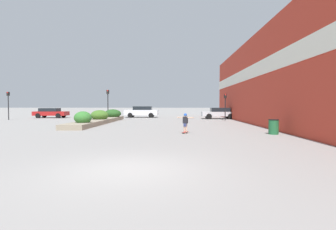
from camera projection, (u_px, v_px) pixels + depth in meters
name	position (u px, v px, depth m)	size (l,w,h in m)	color
ground_plane	(127.00, 170.00, 7.36)	(300.00, 300.00, 0.00)	gray
building_wall_right	(263.00, 78.00, 21.96)	(0.67, 40.40, 8.11)	#B23323
planter_box	(101.00, 118.00, 26.21)	(2.00, 14.62, 1.30)	gray
skateboard	(185.00, 132.00, 16.61)	(0.47, 0.73, 0.10)	maroon
skateboarder	(185.00, 121.00, 16.58)	(1.04, 0.50, 1.18)	tan
trash_bin	(274.00, 127.00, 16.12)	(0.62, 0.62, 0.93)	#1E5B33
car_leftmost	(51.00, 113.00, 36.29)	(4.49, 1.92, 1.35)	maroon
car_center_left	(142.00, 112.00, 37.48)	(4.72, 1.98, 1.59)	silver
car_center_right	(219.00, 113.00, 33.76)	(4.33, 1.99, 1.44)	#BCBCC1
traffic_light_left	(108.00, 100.00, 30.56)	(0.28, 0.30, 3.55)	black
traffic_light_right	(225.00, 102.00, 30.60)	(0.28, 0.30, 3.06)	black
traffic_light_far_left	(8.00, 101.00, 31.42)	(0.28, 0.30, 3.36)	black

